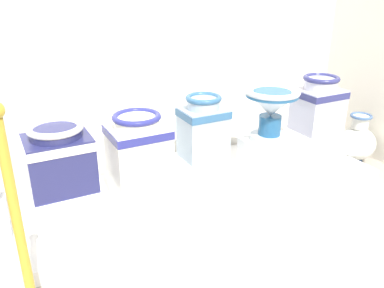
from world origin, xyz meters
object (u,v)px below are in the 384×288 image
Objects in this scene: stanchion_post_near_left at (28,277)px; decorative_vase_spare at (357,142)px; antique_toilet_broad_patterned at (138,149)px; antique_toilet_pale_glazed at (271,105)px; antique_toilet_slender_white at (59,156)px; plinth_block_squat_floral at (313,143)px; plinth_block_slender_white at (66,204)px; plinth_block_rightmost at (203,166)px; plinth_block_pale_glazed at (267,156)px; antique_toilet_rightmost at (203,126)px; plinth_block_broad_patterned at (141,191)px; antique_toilet_squat_floral at (318,103)px.

decorative_vase_spare is at bearing 13.85° from stanchion_post_near_left.
antique_toilet_pale_glazed is (0.99, -0.05, 0.16)m from antique_toilet_broad_patterned.
antique_toilet_slender_white is 2.01m from plinth_block_squat_floral.
stanchion_post_near_left reaches higher than antique_toilet_broad_patterned.
plinth_block_slender_white is 1.99m from plinth_block_squat_floral.
plinth_block_pale_glazed reaches higher than plinth_block_rightmost.
plinth_block_slender_white is 0.96× the size of antique_toilet_slender_white.
plinth_block_slender_white is 1.16× the size of plinth_block_rightmost.
antique_toilet_rightmost is at bearing 10.77° from antique_toilet_broad_patterned.
antique_toilet_rightmost reaches higher than antique_toilet_broad_patterned.
decorative_vase_spare reaches higher than plinth_block_pale_glazed.
plinth_block_squat_floral reaches higher than plinth_block_broad_patterned.
antique_toilet_broad_patterned is at bearing 176.90° from plinth_block_pale_glazed.
plinth_block_squat_floral is 2.40m from stanchion_post_near_left.
stanchion_post_near_left is at bearing -158.11° from plinth_block_pale_glazed.
plinth_block_broad_patterned is 0.74× the size of antique_toilet_rightmost.
plinth_block_broad_patterned is 0.53m from plinth_block_rightmost.
antique_toilet_broad_patterned is 1.09× the size of antique_toilet_squat_floral.
plinth_block_pale_glazed is (0.47, -0.15, -0.26)m from antique_toilet_rightmost.
antique_toilet_slender_white reaches higher than plinth_block_squat_floral.
plinth_block_slender_white is 0.79m from stanchion_post_near_left.
plinth_block_slender_white is at bearing -172.47° from antique_toilet_rightmost.
plinth_block_slender_white is 1.48m from plinth_block_pale_glazed.
plinth_block_squat_floral is at bearing 1.06° from plinth_block_slender_white.
plinth_block_pale_glazed is at bearing -18.17° from plinth_block_rightmost.
antique_toilet_squat_floral is at bearing -5.67° from plinth_block_rightmost.
plinth_block_slender_white is at bearing -172.47° from plinth_block_rightmost.
plinth_block_rightmost is 0.49m from plinth_block_pale_glazed.
antique_toilet_slender_white is at bearing -176.00° from plinth_block_broad_patterned.
antique_toilet_rightmost is (0.52, 0.10, 0.03)m from antique_toilet_broad_patterned.
stanchion_post_near_left is (-0.28, -0.73, -0.19)m from antique_toilet_slender_white.
antique_toilet_broad_patterned is at bearing -169.23° from antique_toilet_rightmost.
plinth_block_rightmost is 1.37m from decorative_vase_spare.
antique_toilet_rightmost is (1.01, 0.13, -0.03)m from antique_toilet_slender_white.
plinth_block_broad_patterned is 0.94× the size of plinth_block_pale_glazed.
decorative_vase_spare is (1.88, -0.11, 0.04)m from plinth_block_broad_patterned.
plinth_block_slender_white is at bearing -135.00° from antique_toilet_slender_white.
plinth_block_pale_glazed is 0.91× the size of antique_toilet_pale_glazed.
plinth_block_broad_patterned is at bearing -179.90° from plinth_block_squat_floral.
antique_toilet_broad_patterned is 1.22× the size of plinth_block_squat_floral.
antique_toilet_pale_glazed is 1.92m from stanchion_post_near_left.
antique_toilet_broad_patterned is 0.60m from plinth_block_rightmost.
plinth_block_slender_white is 0.32m from antique_toilet_slender_white.
plinth_block_broad_patterned is 1.10m from antique_toilet_pale_glazed.
antique_toilet_pale_glazed reaches higher than antique_toilet_broad_patterned.
antique_toilet_broad_patterned reaches higher than plinth_block_pale_glazed.
plinth_block_broad_patterned is 1.04× the size of plinth_block_rightmost.
stanchion_post_near_left is at bearing -166.15° from decorative_vase_spare.
antique_toilet_squat_floral is (0.51, 0.06, 0.32)m from plinth_block_pale_glazed.
antique_toilet_pale_glazed reaches higher than antique_toilet_rightmost.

